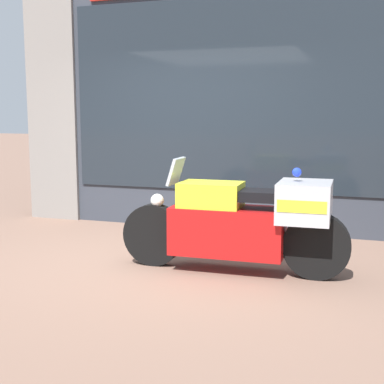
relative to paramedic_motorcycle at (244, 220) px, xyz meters
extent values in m
plane|color=#7A5B4C|center=(-1.12, 0.06, -0.54)|extent=(60.00, 60.00, 0.00)
cube|color=#333842|center=(-1.12, 2.06, 1.23)|extent=(5.32, 0.40, 3.54)
cube|color=gray|center=(-3.37, 2.08, 1.23)|extent=(0.81, 0.55, 3.54)
cube|color=#1E262D|center=(-0.75, 1.84, 1.28)|extent=(4.28, 0.02, 2.54)
cube|color=slate|center=(-0.79, 2.07, -0.27)|extent=(4.06, 0.30, 0.55)
cube|color=silver|center=(-0.79, 2.21, 0.62)|extent=(4.06, 0.02, 1.27)
cube|color=beige|center=(-0.79, 2.07, 1.25)|extent=(4.06, 0.30, 0.02)
cube|color=black|center=(-2.30, 2.07, 1.29)|extent=(0.18, 0.04, 0.06)
cube|color=#B7B2A8|center=(-1.55, 2.07, 1.29)|extent=(0.18, 0.04, 0.06)
cube|color=#C68E19|center=(-0.79, 2.07, 1.29)|extent=(0.18, 0.04, 0.06)
cube|color=maroon|center=(-0.03, 2.07, 1.29)|extent=(0.18, 0.04, 0.06)
cube|color=navy|center=(0.72, 2.07, 1.29)|extent=(0.18, 0.04, 0.06)
cube|color=orange|center=(-2.20, 2.00, 0.14)|extent=(0.19, 0.02, 0.27)
cube|color=yellow|center=(-1.26, 2.00, 0.14)|extent=(0.19, 0.02, 0.27)
cube|color=#2866B7|center=(-0.32, 2.00, 0.14)|extent=(0.19, 0.02, 0.27)
cube|color=red|center=(0.62, 2.00, 0.14)|extent=(0.19, 0.04, 0.27)
cylinder|color=black|center=(-0.97, -0.03, -0.22)|extent=(0.66, 0.16, 0.65)
cylinder|color=black|center=(0.71, 0.02, -0.22)|extent=(0.66, 0.16, 0.65)
cube|color=#B71414|center=(-0.17, 0.00, -0.12)|extent=(1.15, 0.50, 0.48)
cube|color=yellow|center=(-0.35, -0.01, 0.23)|extent=(0.63, 0.44, 0.28)
cube|color=black|center=(0.09, 0.00, 0.26)|extent=(0.67, 0.37, 0.10)
cube|color=#B7B7BC|center=(0.59, 0.02, 0.22)|extent=(0.51, 0.63, 0.38)
cube|color=yellow|center=(0.59, 0.02, 0.22)|extent=(0.46, 0.64, 0.11)
cube|color=#B2BCC6|center=(-0.72, -0.02, 0.47)|extent=(0.12, 0.33, 0.28)
sphere|color=white|center=(-0.93, -0.02, 0.15)|extent=(0.14, 0.14, 0.14)
sphere|color=blue|center=(0.50, 0.01, 0.50)|extent=(0.09, 0.09, 0.09)
camera|label=1|loc=(1.16, -5.13, 1.06)|focal=50.00mm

